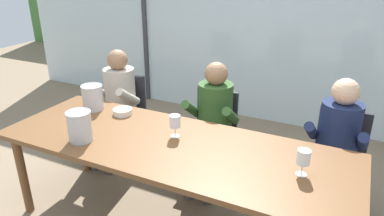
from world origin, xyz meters
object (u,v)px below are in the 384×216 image
Objects in this scene: ice_bucket_secondary at (93,97)px; tasting_bowl at (123,112)px; dining_table at (171,152)px; chair_near_curtain at (124,109)px; chair_left_of_center at (213,128)px; wine_glass_near_bucket at (175,122)px; chair_center at (338,153)px; person_beige_jumper at (116,100)px; person_navy_polo at (336,143)px; wine_glass_by_left_taster at (303,158)px; ice_bucket_primary at (80,126)px; person_olive_shirt at (212,118)px.

tasting_bowl is at bearing 3.83° from ice_bucket_secondary.
chair_near_curtain is at bearing 140.74° from dining_table.
chair_left_of_center is 0.86m from wine_glass_near_bucket.
chair_center is at bearing 19.42° from tasting_bowl.
ice_bucket_secondary is at bearing -75.43° from person_beige_jumper.
tasting_bowl is at bearing 156.32° from dining_table.
wine_glass_by_left_taster is at bearing -98.35° from person_navy_polo.
ice_bucket_primary is 1.34× the size of wine_glass_by_left_taster.
person_navy_polo is at bearing 29.34° from wine_glass_near_bucket.
dining_table is 11.43× the size of ice_bucket_primary.
tasting_bowl is at bearing 169.91° from wine_glass_by_left_taster.
person_beige_jumper is 2.15m from person_navy_polo.
person_navy_polo is at bearing -0.07° from person_beige_jumper.
chair_left_of_center is 1.17m from ice_bucket_secondary.
person_beige_jumper is 7.24× the size of tasting_bowl.
ice_bucket_primary is (-1.71, -0.99, 0.22)m from person_navy_polo.
chair_near_curtain is 0.82m from tasting_bowl.
chair_center is at bearing 38.95° from dining_table.
person_navy_polo is 1.29m from wine_glass_near_bucket.
person_beige_jumper reaches higher than tasting_bowl.
chair_left_of_center is 0.23m from person_olive_shirt.
person_beige_jumper is at bearing -171.42° from chair_left_of_center.
person_olive_shirt is at bearing 141.18° from wine_glass_by_left_taster.
person_navy_polo reaches higher than ice_bucket_secondary.
ice_bucket_primary is at bearing -141.72° from chair_center.
person_beige_jumper is at bearing 145.43° from dining_table.
chair_near_curtain is at bearing 103.51° from ice_bucket_secondary.
person_navy_polo is (-0.03, -0.16, 0.17)m from chair_center.
dining_table is at bearing -93.76° from person_olive_shirt.
chair_center is (2.21, 0.00, 0.00)m from chair_near_curtain.
wine_glass_near_bucket is (-1.14, -0.79, 0.39)m from chair_center.
person_olive_shirt reaches higher than chair_near_curtain.
person_olive_shirt is (0.02, 0.74, -0.03)m from dining_table.
person_olive_shirt is at bearing 56.95° from ice_bucket_primary.
person_beige_jumper reaches higher than dining_table.
person_navy_polo is (1.08, 0.74, -0.03)m from dining_table.
person_olive_shirt is 6.85× the size of wine_glass_by_left_taster.
wine_glass_by_left_taster is at bearing -41.76° from chair_left_of_center.
ice_bucket_primary is at bearing -75.50° from chair_near_curtain.
chair_near_curtain is at bearing 112.34° from ice_bucket_primary.
dining_table is 16.13× the size of tasting_bowl.
tasting_bowl is at bearing -134.51° from chair_left_of_center.
person_beige_jumper is 1.23m from wine_glass_near_bucket.
wine_glass_by_left_taster is at bearing -31.66° from chair_near_curtain.
wine_glass_near_bucket is at bearing -9.12° from ice_bucket_secondary.
wine_glass_by_left_taster is (1.57, -0.28, 0.09)m from tasting_bowl.
wine_glass_by_left_taster is (1.88, -0.26, 0.00)m from ice_bucket_secondary.
dining_table is 1.00m from ice_bucket_secondary.
chair_left_of_center is at bearing -8.63° from chair_near_curtain.
chair_center is 1.12m from person_olive_shirt.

